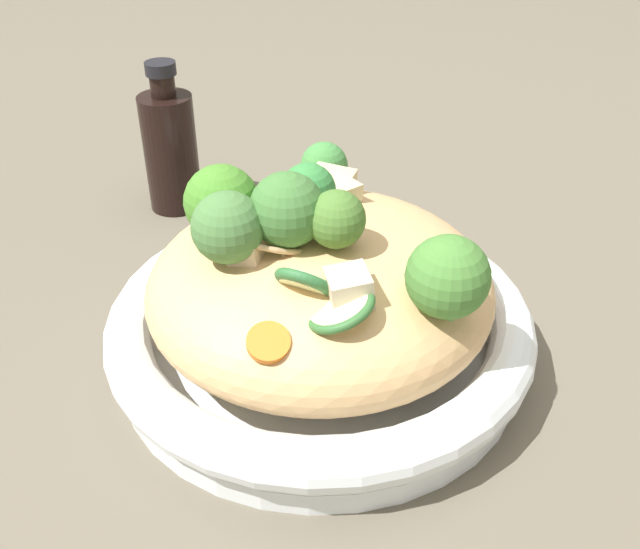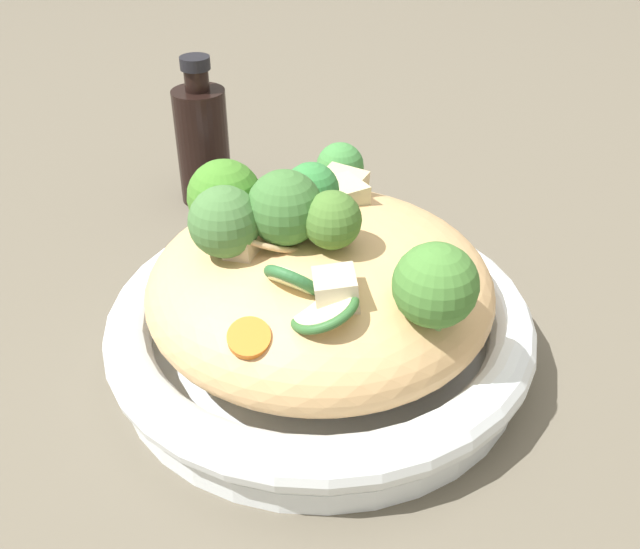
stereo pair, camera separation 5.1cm
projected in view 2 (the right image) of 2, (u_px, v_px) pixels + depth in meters
name	position (u px, v px, depth m)	size (l,w,h in m)	color
ground_plane	(320.00, 355.00, 0.55)	(3.00, 3.00, 0.00)	brown
serving_bowl	(320.00, 328.00, 0.54)	(0.31, 0.31, 0.05)	white
noodle_heap	(320.00, 285.00, 0.51)	(0.25, 0.25, 0.11)	tan
broccoli_florets	(303.00, 219.00, 0.47)	(0.19, 0.25, 0.08)	#94B574
carrot_coins	(277.00, 285.00, 0.45)	(0.07, 0.13, 0.04)	orange
zucchini_slices	(319.00, 274.00, 0.46)	(0.19, 0.15, 0.04)	beige
chicken_chunks	(326.00, 219.00, 0.50)	(0.11, 0.17, 0.03)	#CCB08D
soy_sauce_bottle	(203.00, 142.00, 0.73)	(0.05, 0.05, 0.15)	black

